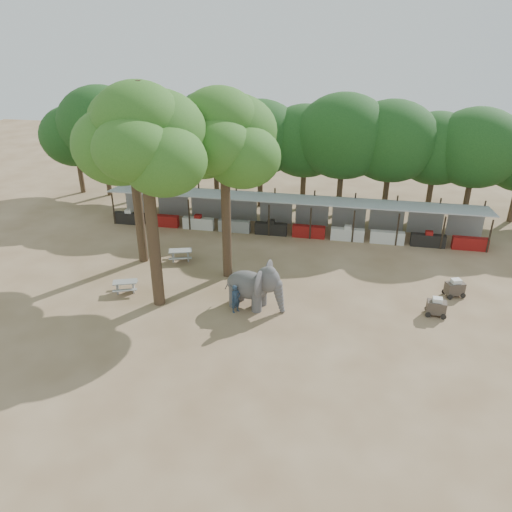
% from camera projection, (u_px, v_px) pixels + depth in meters
% --- Properties ---
extents(ground, '(100.00, 100.00, 0.00)m').
position_uv_depth(ground, '(257.00, 335.00, 25.51)').
color(ground, brown).
rests_on(ground, ground).
extents(vendor_stalls, '(28.00, 2.99, 2.80)m').
position_uv_depth(vendor_stalls, '(292.00, 216.00, 37.22)').
color(vendor_stalls, '#94979B').
rests_on(vendor_stalls, ground).
extents(yard_tree_left, '(7.10, 6.90, 11.02)m').
position_uv_depth(yard_tree_left, '(130.00, 136.00, 29.85)').
color(yard_tree_left, '#332316').
rests_on(yard_tree_left, ground).
extents(yard_tree_center, '(7.10, 6.90, 12.04)m').
position_uv_depth(yard_tree_center, '(143.00, 140.00, 24.47)').
color(yard_tree_center, '#332316').
rests_on(yard_tree_center, ground).
extents(yard_tree_back, '(7.10, 6.90, 11.36)m').
position_uv_depth(yard_tree_back, '(223.00, 138.00, 27.79)').
color(yard_tree_back, '#332316').
rests_on(yard_tree_back, ground).
extents(backdrop_trees, '(46.46, 5.95, 8.33)m').
position_uv_depth(backdrop_trees, '(301.00, 143.00, 39.89)').
color(backdrop_trees, '#332316').
rests_on(backdrop_trees, ground).
extents(elephant, '(3.57, 2.65, 2.66)m').
position_uv_depth(elephant, '(255.00, 286.00, 27.40)').
color(elephant, '#464344').
rests_on(elephant, ground).
extents(handler, '(0.68, 0.70, 1.63)m').
position_uv_depth(handler, '(236.00, 299.00, 27.13)').
color(handler, '#26384C').
rests_on(handler, ground).
extents(picnic_table_near, '(1.72, 1.64, 0.69)m').
position_uv_depth(picnic_table_near, '(125.00, 285.00, 29.26)').
color(picnic_table_near, gray).
rests_on(picnic_table_near, ground).
extents(picnic_table_far, '(1.81, 1.71, 0.75)m').
position_uv_depth(picnic_table_far, '(181.00, 254.00, 33.00)').
color(picnic_table_far, gray).
rests_on(picnic_table_far, ground).
extents(cart_front, '(1.14, 0.78, 1.08)m').
position_uv_depth(cart_front, '(436.00, 307.00, 26.94)').
color(cart_front, '#3A2F26').
rests_on(cart_front, ground).
extents(cart_back, '(1.31, 1.09, 1.10)m').
position_uv_depth(cart_back, '(455.00, 288.00, 28.78)').
color(cart_back, '#3A2F26').
rests_on(cart_back, ground).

